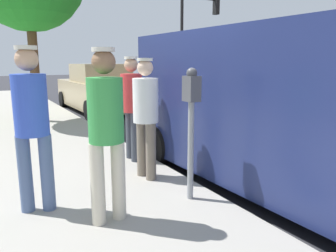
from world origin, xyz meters
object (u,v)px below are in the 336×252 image
(pedestrian_in_red, at_px, (132,102))
(pedestrian_in_white, at_px, (146,111))
(parking_meter_near, at_px, (191,112))
(parked_sedan_behind, at_px, (99,90))
(parked_van, at_px, (301,108))
(pedestrian_in_blue, at_px, (32,119))
(traffic_light_corner, at_px, (195,27))
(pedestrian_in_green, at_px, (106,126))

(pedestrian_in_red, bearing_deg, pedestrian_in_white, 78.71)
(parking_meter_near, distance_m, parked_sedan_behind, 8.28)
(pedestrian_in_white, xyz_separation_m, parked_van, (-1.63, 1.17, 0.08))
(parking_meter_near, height_order, pedestrian_in_blue, pedestrian_in_blue)
(pedestrian_in_red, distance_m, pedestrian_in_white, 0.88)
(pedestrian_in_white, distance_m, traffic_light_corner, 13.91)
(traffic_light_corner, bearing_deg, pedestrian_in_red, 51.25)
(parked_sedan_behind, bearing_deg, pedestrian_in_green, 72.68)
(parked_sedan_behind, bearing_deg, pedestrian_in_blue, 67.49)
(pedestrian_in_red, height_order, pedestrian_in_blue, pedestrian_in_blue)
(parking_meter_near, bearing_deg, pedestrian_in_green, 2.60)
(parking_meter_near, xyz_separation_m, parked_van, (-1.50, 0.27, -0.03))
(pedestrian_in_red, bearing_deg, parked_van, 125.80)
(pedestrian_in_blue, distance_m, pedestrian_in_white, 1.50)
(pedestrian_in_white, height_order, parked_van, parked_van)
(pedestrian_in_blue, xyz_separation_m, parked_van, (-3.10, 0.83, 0.00))
(pedestrian_in_blue, bearing_deg, parking_meter_near, 160.63)
(parked_van, bearing_deg, parked_sedan_behind, -90.26)
(pedestrian_in_red, distance_m, parked_sedan_behind, 6.55)
(traffic_light_corner, bearing_deg, parked_sedan_behind, 29.35)
(pedestrian_in_white, distance_m, parked_van, 2.01)
(pedestrian_in_white, height_order, traffic_light_corner, traffic_light_corner)
(parked_van, relative_size, traffic_light_corner, 1.01)
(pedestrian_in_blue, xyz_separation_m, pedestrian_in_white, (-1.46, -0.33, -0.07))
(pedestrian_in_green, bearing_deg, parking_meter_near, -177.40)
(parking_meter_near, bearing_deg, parked_van, 169.69)
(parked_sedan_behind, bearing_deg, parking_meter_near, 79.28)
(pedestrian_in_blue, xyz_separation_m, parked_sedan_behind, (-3.13, -7.56, -0.40))
(pedestrian_in_green, distance_m, pedestrian_in_red, 2.08)
(parking_meter_near, xyz_separation_m, pedestrian_in_white, (0.13, -0.89, -0.10))
(pedestrian_in_red, relative_size, pedestrian_in_blue, 0.95)
(pedestrian_in_green, height_order, parked_sedan_behind, pedestrian_in_green)
(pedestrian_in_green, height_order, pedestrian_in_white, pedestrian_in_green)
(parking_meter_near, distance_m, parked_van, 1.52)
(pedestrian_in_red, xyz_separation_m, parked_sedan_behind, (-1.50, -6.37, -0.35))
(pedestrian_in_green, xyz_separation_m, pedestrian_in_blue, (0.59, -0.61, 0.02))
(parking_meter_near, height_order, pedestrian_in_red, pedestrian_in_red)
(pedestrian_in_red, bearing_deg, parked_sedan_behind, -103.25)
(parking_meter_near, xyz_separation_m, traffic_light_corner, (-8.12, -11.83, 2.34))
(pedestrian_in_white, relative_size, traffic_light_corner, 0.31)
(pedestrian_in_blue, bearing_deg, parked_sedan_behind, -112.51)
(pedestrian_in_blue, distance_m, parked_van, 3.21)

